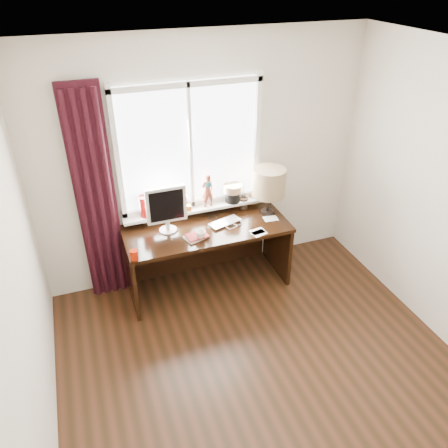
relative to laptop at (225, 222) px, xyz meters
name	(u,v)px	position (x,y,z in m)	size (l,w,h in m)	color
floor	(281,400)	(-0.10, -1.64, -0.76)	(3.50, 4.00, 0.00)	#391D10
ceiling	(315,77)	(-0.10, -1.64, 1.84)	(3.50, 4.00, 0.00)	white
wall_back	(204,163)	(-0.10, 0.36, 0.54)	(3.50, 2.60, 0.00)	beige
wall_left	(13,343)	(-1.85, -1.64, 0.54)	(4.00, 2.60, 0.00)	beige
laptop	(225,222)	(0.00, 0.00, 0.00)	(0.34, 0.22, 0.03)	silver
mug	(201,235)	(-0.33, -0.20, 0.04)	(0.10, 0.09, 0.10)	white
red_cup	(134,255)	(-1.00, -0.31, 0.03)	(0.07, 0.07, 0.10)	#A01501
window	(193,166)	(-0.24, 0.31, 0.55)	(1.52, 0.20, 1.40)	white
curtain	(96,200)	(-1.23, 0.27, 0.35)	(0.38, 0.09, 2.25)	black
desk	(205,242)	(-0.20, 0.09, -0.26)	(1.70, 0.70, 0.75)	black
monitor	(166,207)	(-0.59, 0.07, 0.26)	(0.40, 0.18, 0.49)	beige
notebook_stack	(196,236)	(-0.36, -0.16, 0.00)	(0.26, 0.22, 0.03)	beige
brush_holder	(244,203)	(0.31, 0.25, 0.05)	(0.09, 0.09, 0.25)	black
icon_frame	(253,199)	(0.44, 0.29, 0.05)	(0.10, 0.04, 0.13)	gold
table_lamp	(269,183)	(0.51, 0.05, 0.35)	(0.35, 0.35, 0.52)	black
loose_papers	(263,228)	(0.34, -0.21, -0.01)	(0.40, 0.35, 0.00)	white
desk_cables	(228,221)	(0.04, 0.03, -0.01)	(0.35, 0.36, 0.01)	black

